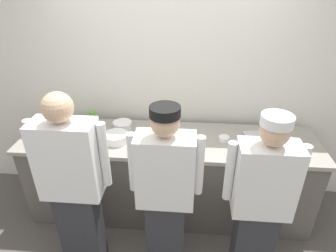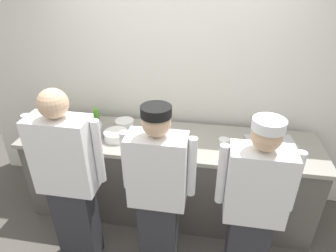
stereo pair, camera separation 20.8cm
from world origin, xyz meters
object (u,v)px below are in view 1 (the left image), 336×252
at_px(squeeze_bottle_secondary, 54,115).
at_px(chefs_knife, 166,143).
at_px(chef_near_left, 73,185).
at_px(mixing_bowl_steel, 82,134).
at_px(chef_far_right, 261,201).
at_px(ramekin_yellow_sauce, 224,139).
at_px(deli_cup, 69,126).
at_px(plate_stack_front, 116,138).
at_px(plate_stack_rear, 122,125).
at_px(chef_center, 165,192).
at_px(squeeze_bottle_primary, 93,118).
at_px(ramekin_orange_sauce, 147,142).
at_px(sheet_tray, 270,140).

bearing_deg(squeeze_bottle_secondary, chefs_knife, -14.11).
bearing_deg(chef_near_left, mixing_bowl_steel, 102.27).
relative_size(chef_far_right, ramekin_yellow_sauce, 15.33).
bearing_deg(deli_cup, plate_stack_front, -19.00).
bearing_deg(plate_stack_rear, ramekin_yellow_sauce, -9.28).
distance_m(chef_near_left, plate_stack_rear, 0.92).
relative_size(chef_center, deli_cup, 17.49).
height_order(squeeze_bottle_primary, squeeze_bottle_secondary, squeeze_bottle_secondary).
xyz_separation_m(chef_center, mixing_bowl_steel, (-0.88, 0.61, 0.13)).
relative_size(plate_stack_rear, mixing_bowl_steel, 0.53).
bearing_deg(chefs_knife, ramekin_orange_sauce, -166.77).
distance_m(deli_cup, chefs_knife, 1.06).
xyz_separation_m(deli_cup, chefs_knife, (1.04, -0.18, -0.04)).
bearing_deg(deli_cup, squeeze_bottle_secondary, 147.44).
xyz_separation_m(plate_stack_front, deli_cup, (-0.55, 0.19, 0.00)).
relative_size(chef_far_right, mixing_bowl_steel, 4.26).
bearing_deg(deli_cup, chefs_knife, -9.96).
relative_size(chef_near_left, plate_stack_front, 7.09).
xyz_separation_m(chef_center, plate_stack_front, (-0.54, 0.60, 0.12)).
bearing_deg(squeeze_bottle_secondary, mixing_bowl_steel, -37.30).
bearing_deg(chef_near_left, plate_stack_front, 71.89).
height_order(sheet_tray, deli_cup, deli_cup).
distance_m(chef_near_left, chefs_knife, 0.94).
distance_m(chef_near_left, plate_stack_front, 0.66).
distance_m(mixing_bowl_steel, chefs_knife, 0.84).
height_order(chef_far_right, deli_cup, chef_far_right).
bearing_deg(squeeze_bottle_primary, chef_near_left, -82.91).
height_order(chef_near_left, mixing_bowl_steel, chef_near_left).
bearing_deg(squeeze_bottle_primary, chef_far_right, -30.22).
bearing_deg(mixing_bowl_steel, plate_stack_rear, 37.10).
bearing_deg(chef_near_left, chef_center, 1.86).
bearing_deg(plate_stack_front, squeeze_bottle_primary, 137.01).
xyz_separation_m(chef_center, sheet_tray, (0.97, 0.73, 0.09)).
bearing_deg(chef_far_right, plate_stack_rear, 144.79).
height_order(mixing_bowl_steel, squeeze_bottle_secondary, squeeze_bottle_secondary).
relative_size(chef_center, chefs_knife, 5.87).
height_order(mixing_bowl_steel, chefs_knife, mixing_bowl_steel).
bearing_deg(plate_stack_rear, ramekin_orange_sauce, -44.83).
bearing_deg(chefs_knife, plate_stack_rear, 151.90).
bearing_deg(chef_near_left, chef_far_right, -0.33).
relative_size(chef_center, plate_stack_rear, 8.12).
bearing_deg(ramekin_yellow_sauce, plate_stack_rear, 170.72).
xyz_separation_m(squeeze_bottle_primary, deli_cup, (-0.23, -0.11, -0.05)).
relative_size(mixing_bowl_steel, deli_cup, 4.06).
xyz_separation_m(chef_near_left, chef_center, (0.74, 0.02, -0.04)).
bearing_deg(ramekin_yellow_sauce, squeeze_bottle_primary, 171.63).
height_order(plate_stack_front, deli_cup, deli_cup).
bearing_deg(deli_cup, ramekin_yellow_sauce, -3.32).
xyz_separation_m(sheet_tray, ramekin_yellow_sauce, (-0.46, -0.03, 0.01)).
height_order(squeeze_bottle_secondary, ramekin_yellow_sauce, squeeze_bottle_secondary).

